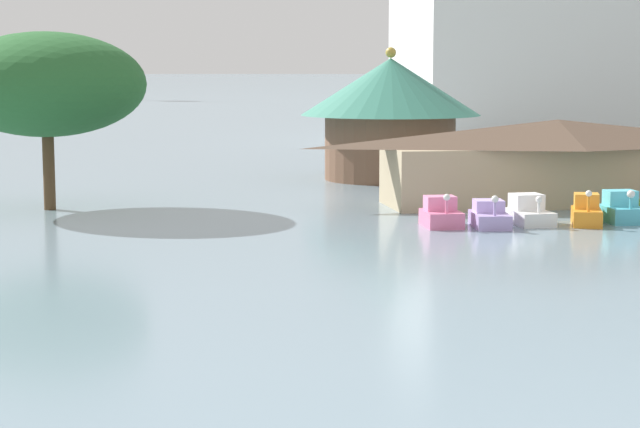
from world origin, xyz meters
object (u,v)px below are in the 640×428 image
object	(u,v)px
pedal_boat_pink	(441,215)
background_building_block	(551,19)
pedal_boat_lavender	(489,216)
pedal_boat_white	(528,212)
boathouse	(557,160)
shoreline_tree_tall_left	(46,85)
pedal_boat_orange	(586,213)
pedal_boat_cyan	(622,210)
green_roof_pavilion	(390,110)

from	to	relation	value
pedal_boat_pink	background_building_block	world-z (taller)	background_building_block
pedal_boat_pink	pedal_boat_lavender	distance (m)	2.24
pedal_boat_lavender	pedal_boat_white	xyz separation A→B (m)	(2.11, 0.59, 0.06)
boathouse	shoreline_tree_tall_left	xyz separation A→B (m)	(-26.89, 2.14, 4.08)
boathouse	shoreline_tree_tall_left	distance (m)	27.28
pedal_boat_lavender	pedal_boat_orange	distance (m)	4.74
pedal_boat_pink	pedal_boat_orange	bearing A→B (deg)	86.95
pedal_boat_white	background_building_block	size ratio (longest dim) A/B	0.09
pedal_boat_orange	shoreline_tree_tall_left	size ratio (longest dim) A/B	0.28
pedal_boat_pink	pedal_boat_white	world-z (taller)	pedal_boat_pink
pedal_boat_orange	pedal_boat_cyan	distance (m)	2.07
boathouse	green_roof_pavilion	bearing A→B (deg)	111.85
boathouse	pedal_boat_lavender	bearing A→B (deg)	-128.95
pedal_boat_white	shoreline_tree_tall_left	bearing A→B (deg)	-115.61
pedal_boat_orange	shoreline_tree_tall_left	distance (m)	27.87
pedal_boat_cyan	pedal_boat_white	bearing A→B (deg)	-89.79
pedal_boat_pink	pedal_boat_orange	size ratio (longest dim) A/B	0.82
pedal_boat_orange	boathouse	xyz separation A→B (m)	(1.54, 7.82, 1.82)
pedal_boat_lavender	pedal_boat_white	distance (m)	2.19
pedal_boat_orange	green_roof_pavilion	world-z (taller)	green_roof_pavilion
pedal_boat_cyan	shoreline_tree_tall_left	size ratio (longest dim) A/B	0.24
pedal_boat_white	pedal_boat_cyan	xyz separation A→B (m)	(4.63, -0.13, 0.05)
pedal_boat_lavender	pedal_boat_cyan	xyz separation A→B (m)	(6.74, 0.46, 0.11)
pedal_boat_lavender	pedal_boat_orange	bearing A→B (deg)	96.47
pedal_boat_orange	background_building_block	world-z (taller)	background_building_block
pedal_boat_lavender	pedal_boat_pink	bearing A→B (deg)	-95.94
pedal_boat_pink	boathouse	bearing A→B (deg)	132.22
pedal_boat_cyan	shoreline_tree_tall_left	xyz separation A→B (m)	(-27.35, 9.45, 5.88)
pedal_boat_pink	boathouse	distance (m)	11.30
pedal_boat_pink	pedal_boat_cyan	world-z (taller)	pedal_boat_cyan
pedal_boat_cyan	pedal_boat_lavender	bearing A→B (deg)	-84.25
pedal_boat_lavender	shoreline_tree_tall_left	world-z (taller)	shoreline_tree_tall_left
boathouse	pedal_boat_pink	bearing A→B (deg)	-139.37
pedal_boat_pink	pedal_boat_orange	world-z (taller)	pedal_boat_orange
background_building_block	pedal_boat_cyan	bearing A→B (deg)	-107.89
pedal_boat_white	pedal_boat_cyan	world-z (taller)	pedal_boat_cyan
boathouse	shoreline_tree_tall_left	bearing A→B (deg)	175.45
pedal_boat_lavender	pedal_boat_cyan	distance (m)	6.76
pedal_boat_lavender	boathouse	world-z (taller)	boathouse
boathouse	pedal_boat_cyan	bearing A→B (deg)	-86.38
green_roof_pavilion	pedal_boat_orange	bearing A→B (deg)	-79.14
pedal_boat_white	pedal_boat_cyan	size ratio (longest dim) A/B	1.17
shoreline_tree_tall_left	background_building_block	bearing A→B (deg)	46.98
pedal_boat_orange	pedal_boat_white	bearing A→B (deg)	-84.63
pedal_boat_orange	shoreline_tree_tall_left	world-z (taller)	shoreline_tree_tall_left
pedal_boat_lavender	shoreline_tree_tall_left	bearing A→B (deg)	-108.55
pedal_boat_orange	boathouse	bearing A→B (deg)	-171.94
pedal_boat_white	boathouse	size ratio (longest dim) A/B	0.14
boathouse	background_building_block	size ratio (longest dim) A/B	0.66
pedal_boat_cyan	green_roof_pavilion	bearing A→B (deg)	-162.12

